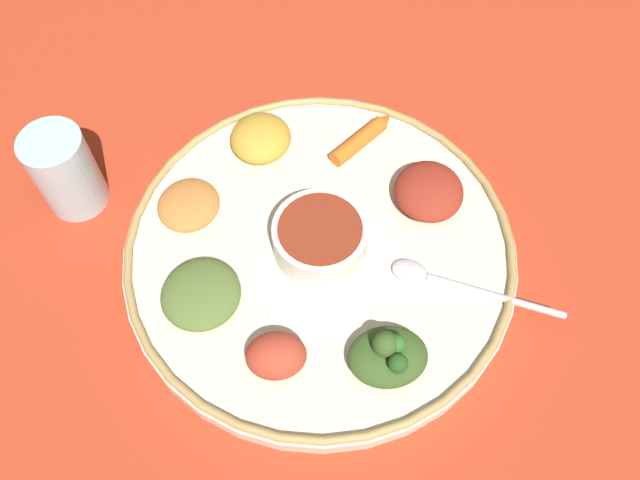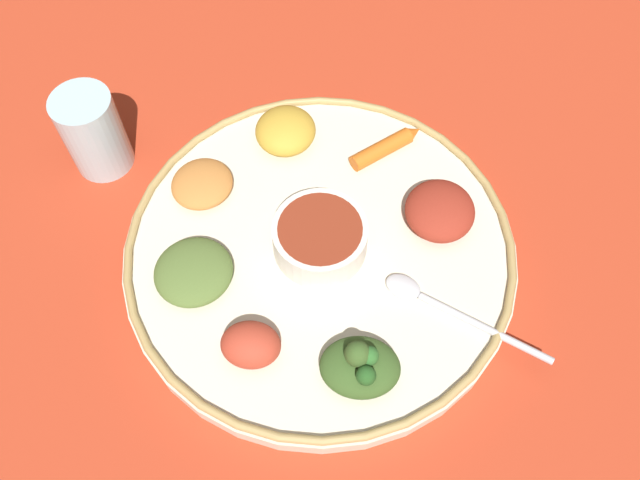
% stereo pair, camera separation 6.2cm
% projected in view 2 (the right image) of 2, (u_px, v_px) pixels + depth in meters
% --- Properties ---
extents(ground_plane, '(2.40, 2.40, 0.00)m').
position_uv_depth(ground_plane, '(320.00, 258.00, 0.65)').
color(ground_plane, '#B7381E').
extents(platter, '(0.38, 0.38, 0.02)m').
position_uv_depth(platter, '(320.00, 253.00, 0.65)').
color(platter, beige).
rests_on(platter, ground_plane).
extents(platter_rim, '(0.38, 0.38, 0.01)m').
position_uv_depth(platter_rim, '(320.00, 246.00, 0.63)').
color(platter_rim, tan).
rests_on(platter_rim, platter).
extents(center_bowl, '(0.09, 0.09, 0.04)m').
position_uv_depth(center_bowl, '(320.00, 237.00, 0.62)').
color(center_bowl, silver).
rests_on(center_bowl, platter).
extents(spoon, '(0.16, 0.06, 0.01)m').
position_uv_depth(spoon, '(440.00, 305.00, 0.60)').
color(spoon, silver).
rests_on(spoon, platter).
extents(greens_pile, '(0.09, 0.09, 0.05)m').
position_uv_depth(greens_pile, '(360.00, 366.00, 0.56)').
color(greens_pile, '#385623').
rests_on(greens_pile, platter).
extents(carrot_near_spoon, '(0.03, 0.09, 0.02)m').
position_uv_depth(carrot_near_spoon, '(386.00, 147.00, 0.69)').
color(carrot_near_spoon, orange).
rests_on(carrot_near_spoon, platter).
extents(mound_berbere_red, '(0.07, 0.07, 0.03)m').
position_uv_depth(mound_berbere_red, '(251.00, 345.00, 0.57)').
color(mound_berbere_red, '#B73D28').
rests_on(mound_berbere_red, platter).
extents(mound_lentil_yellow, '(0.08, 0.08, 0.03)m').
position_uv_depth(mound_lentil_yellow, '(286.00, 131.00, 0.69)').
color(mound_lentil_yellow, gold).
rests_on(mound_lentil_yellow, platter).
extents(mound_squash, '(0.07, 0.07, 0.02)m').
position_uv_depth(mound_squash, '(202.00, 184.00, 0.66)').
color(mound_squash, '#C67A38').
rests_on(mound_squash, platter).
extents(mound_beet, '(0.10, 0.10, 0.03)m').
position_uv_depth(mound_beet, '(440.00, 211.00, 0.64)').
color(mound_beet, maroon).
rests_on(mound_beet, platter).
extents(mound_collards, '(0.09, 0.09, 0.02)m').
position_uv_depth(mound_collards, '(194.00, 272.00, 0.61)').
color(mound_collards, '#567033').
rests_on(mound_collards, platter).
extents(drinking_glass, '(0.06, 0.06, 0.09)m').
position_uv_depth(drinking_glass, '(95.00, 136.00, 0.68)').
color(drinking_glass, silver).
rests_on(drinking_glass, ground_plane).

